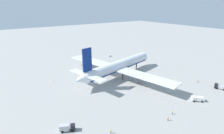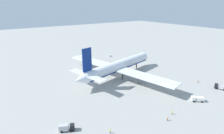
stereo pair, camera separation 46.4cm
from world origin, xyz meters
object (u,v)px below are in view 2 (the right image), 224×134
object	(u,v)px
service_truck_2	(197,99)
ground_worker_3	(168,119)
traffic_cone_1	(54,81)
traffic_cone_4	(148,59)
traffic_cone_2	(182,70)
baggage_cart_0	(110,55)
service_truck_3	(220,87)
airliner	(118,66)
ground_worker_2	(198,81)
ground_worker_1	(172,113)
traffic_cone_0	(110,129)
ground_worker_0	(110,131)
traffic_cone_3	(135,54)
service_truck_1	(66,127)

from	to	relation	value
service_truck_2	ground_worker_3	xyz separation A→B (m)	(-24.15, -2.02, -0.45)
traffic_cone_1	traffic_cone_4	distance (m)	81.39
traffic_cone_2	traffic_cone_4	distance (m)	35.02
baggage_cart_0	traffic_cone_1	world-z (taller)	baggage_cart_0
service_truck_3	traffic_cone_1	xyz separation A→B (m)	(-71.70, 61.97, -1.06)
airliner	service_truck_3	xyz separation A→B (m)	(34.87, -46.97, -5.48)
ground_worker_2	traffic_cone_4	world-z (taller)	ground_worker_2
ground_worker_1	traffic_cone_0	xyz separation A→B (m)	(-27.21, 6.67, -0.64)
baggage_cart_0	ground_worker_0	size ratio (longest dim) A/B	2.08
ground_worker_0	service_truck_3	bearing A→B (deg)	-3.56
airliner	ground_worker_2	size ratio (longest dim) A/B	46.54
ground_worker_2	ground_worker_1	bearing A→B (deg)	-162.47
traffic_cone_2	traffic_cone_3	bearing A→B (deg)	86.65
airliner	ground_worker_1	world-z (taller)	airliner
traffic_cone_2	traffic_cone_4	xyz separation A→B (m)	(1.38, 35.00, 0.00)
service_truck_1	traffic_cone_4	size ratio (longest dim) A/B	10.71
airliner	traffic_cone_2	bearing A→B (deg)	-22.14
baggage_cart_0	ground_worker_2	bearing A→B (deg)	-81.87
service_truck_3	service_truck_1	bearing A→B (deg)	169.94
service_truck_1	traffic_cone_0	distance (m)	16.03
ground_worker_0	traffic_cone_3	xyz separation A→B (m)	(81.10, 77.53, -0.55)
ground_worker_3	traffic_cone_1	bearing A→B (deg)	111.20
ground_worker_3	traffic_cone_1	world-z (taller)	ground_worker_3
service_truck_3	ground_worker_3	world-z (taller)	service_truck_3
service_truck_1	ground_worker_3	distance (m)	39.44
service_truck_3	traffic_cone_4	bearing A→B (deg)	81.47
baggage_cart_0	traffic_cone_1	bearing A→B (deg)	-155.28
traffic_cone_1	traffic_cone_4	bearing A→B (deg)	1.71
service_truck_3	baggage_cart_0	bearing A→B (deg)	97.88
ground_worker_0	service_truck_2	bearing A→B (deg)	-5.92
airliner	baggage_cart_0	distance (m)	48.31
ground_worker_3	baggage_cart_0	bearing A→B (deg)	69.52
service_truck_2	traffic_cone_3	xyz separation A→B (m)	(33.87, 82.43, -1.04)
traffic_cone_0	airliner	bearing A→B (deg)	50.48
ground_worker_2	service_truck_1	bearing A→B (deg)	178.11
service_truck_1	service_truck_3	bearing A→B (deg)	-10.06
ground_worker_0	ground_worker_2	size ratio (longest dim) A/B	0.95
service_truck_1	traffic_cone_1	distance (m)	48.55
service_truck_1	baggage_cart_0	world-z (taller)	service_truck_1
baggage_cart_0	traffic_cone_3	bearing A→B (deg)	-17.36
service_truck_1	ground_worker_2	bearing A→B (deg)	-1.89
airliner	service_truck_1	size ratio (longest dim) A/B	13.70
service_truck_3	traffic_cone_3	distance (m)	82.67
baggage_cart_0	traffic_cone_2	bearing A→B (deg)	-70.99
ground_worker_2	traffic_cone_3	bearing A→B (deg)	79.75
ground_worker_0	traffic_cone_0	bearing A→B (deg)	57.65
airliner	ground_worker_3	size ratio (longest dim) A/B	47.46
baggage_cart_0	traffic_cone_0	xyz separation A→B (m)	(-56.43, -83.42, -0.56)
traffic_cone_4	service_truck_1	bearing A→B (deg)	-151.52
service_truck_1	ground_worker_3	size ratio (longest dim) A/B	3.46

